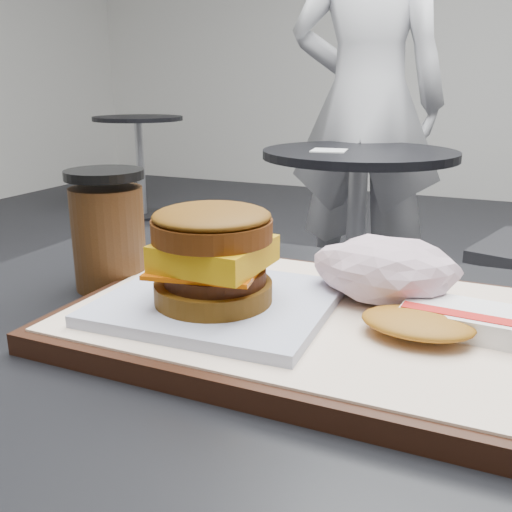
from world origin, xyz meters
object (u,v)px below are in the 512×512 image
object	(u,v)px
serving_tray	(294,318)
neighbor_table	(357,204)
crumpled_wrapper	(386,269)
patron	(366,103)
coffee_cup	(109,232)
breakfast_sandwich	(215,267)
hash_brown	(442,320)

from	to	relation	value
serving_tray	neighbor_table	distance (m)	1.66
crumpled_wrapper	patron	size ratio (longest dim) A/B	0.07
coffee_cup	crumpled_wrapper	bearing A→B (deg)	5.70
breakfast_sandwich	neighbor_table	bearing A→B (deg)	99.70
patron	coffee_cup	bearing A→B (deg)	90.35
patron	hash_brown	bearing A→B (deg)	99.45
hash_brown	crumpled_wrapper	distance (m)	0.08
serving_tray	hash_brown	distance (m)	0.12
breakfast_sandwich	serving_tray	bearing A→B (deg)	29.32
serving_tray	patron	size ratio (longest dim) A/B	0.21
crumpled_wrapper	hash_brown	bearing A→B (deg)	-44.88
hash_brown	coffee_cup	size ratio (longest dim) A/B	0.97
hash_brown	coffee_cup	xyz separation A→B (m)	(-0.34, 0.03, 0.03)
breakfast_sandwich	crumpled_wrapper	size ratio (longest dim) A/B	1.55
hash_brown	coffee_cup	bearing A→B (deg)	175.28
breakfast_sandwich	hash_brown	xyz separation A→B (m)	(0.18, 0.03, -0.03)
breakfast_sandwich	hash_brown	bearing A→B (deg)	9.35
serving_tray	patron	distance (m)	2.08
crumpled_wrapper	breakfast_sandwich	bearing A→B (deg)	-145.79
serving_tray	neighbor_table	size ratio (longest dim) A/B	0.51
serving_tray	breakfast_sandwich	xyz separation A→B (m)	(-0.06, -0.03, 0.05)
crumpled_wrapper	patron	xyz separation A→B (m)	(-0.49, 1.98, 0.08)
serving_tray	crumpled_wrapper	distance (m)	0.09
neighbor_table	breakfast_sandwich	bearing A→B (deg)	-80.30
hash_brown	patron	size ratio (longest dim) A/B	0.07
breakfast_sandwich	hash_brown	distance (m)	0.19
serving_tray	neighbor_table	bearing A→B (deg)	101.95
coffee_cup	breakfast_sandwich	bearing A→B (deg)	-20.54
crumpled_wrapper	patron	world-z (taller)	patron
serving_tray	breakfast_sandwich	size ratio (longest dim) A/B	1.93
breakfast_sandwich	neighbor_table	size ratio (longest dim) A/B	0.26
patron	crumpled_wrapper	bearing A→B (deg)	98.34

